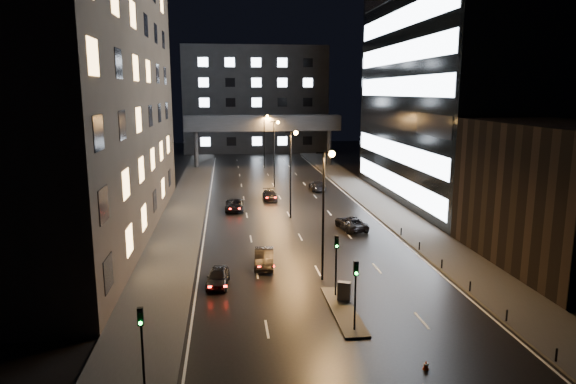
{
  "coord_description": "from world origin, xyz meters",
  "views": [
    {
      "loc": [
        -7.25,
        -29.52,
        14.5
      ],
      "look_at": [
        -0.84,
        23.49,
        4.0
      ],
      "focal_mm": 32.0,
      "sensor_mm": 36.0,
      "label": 1
    }
  ],
  "objects_px": {
    "car_away_c": "(234,205)",
    "car_toward_a": "(351,223)",
    "car_away_b": "(264,258)",
    "car_toward_b": "(317,186)",
    "car_away_d": "(270,195)",
    "utility_cabinet": "(344,291)",
    "car_away_a": "(218,277)"
  },
  "relations": [
    {
      "from": "car_away_c",
      "to": "car_toward_a",
      "type": "height_order",
      "value": "car_toward_a"
    },
    {
      "from": "car_away_b",
      "to": "car_toward_b",
      "type": "bearing_deg",
      "value": 77.21
    },
    {
      "from": "car_away_c",
      "to": "car_away_d",
      "type": "xyz_separation_m",
      "value": [
        4.9,
        5.98,
        -0.03
      ]
    },
    {
      "from": "car_away_b",
      "to": "utility_cabinet",
      "type": "distance_m",
      "value": 9.45
    },
    {
      "from": "car_away_c",
      "to": "car_away_a",
      "type": "bearing_deg",
      "value": -92.65
    },
    {
      "from": "car_away_d",
      "to": "car_toward_b",
      "type": "xyz_separation_m",
      "value": [
        7.6,
        5.91,
        0.08
      ]
    },
    {
      "from": "car_toward_b",
      "to": "utility_cabinet",
      "type": "height_order",
      "value": "utility_cabinet"
    },
    {
      "from": "car_away_a",
      "to": "car_away_b",
      "type": "bearing_deg",
      "value": 51.17
    },
    {
      "from": "car_away_c",
      "to": "utility_cabinet",
      "type": "bearing_deg",
      "value": -75.03
    },
    {
      "from": "car_away_b",
      "to": "utility_cabinet",
      "type": "relative_size",
      "value": 3.41
    },
    {
      "from": "car_away_b",
      "to": "car_toward_a",
      "type": "bearing_deg",
      "value": 51.37
    },
    {
      "from": "car_toward_a",
      "to": "utility_cabinet",
      "type": "relative_size",
      "value": 3.85
    },
    {
      "from": "car_toward_a",
      "to": "utility_cabinet",
      "type": "xyz_separation_m",
      "value": [
        -5.11,
        -18.73,
        0.1
      ]
    },
    {
      "from": "car_away_a",
      "to": "utility_cabinet",
      "type": "distance_m",
      "value": 9.75
    },
    {
      "from": "car_away_a",
      "to": "car_away_d",
      "type": "height_order",
      "value": "car_away_a"
    },
    {
      "from": "car_away_a",
      "to": "car_away_b",
      "type": "relative_size",
      "value": 0.87
    },
    {
      "from": "utility_cabinet",
      "to": "car_away_c",
      "type": "bearing_deg",
      "value": 126.67
    },
    {
      "from": "car_away_b",
      "to": "utility_cabinet",
      "type": "xyz_separation_m",
      "value": [
        4.99,
        -8.03,
        0.07
      ]
    },
    {
      "from": "car_away_a",
      "to": "car_away_b",
      "type": "height_order",
      "value": "car_away_b"
    },
    {
      "from": "car_away_d",
      "to": "car_toward_b",
      "type": "relative_size",
      "value": 0.89
    },
    {
      "from": "car_away_b",
      "to": "car_away_a",
      "type": "bearing_deg",
      "value": -130.03
    },
    {
      "from": "car_away_c",
      "to": "car_away_d",
      "type": "bearing_deg",
      "value": 51.89
    },
    {
      "from": "car_away_a",
      "to": "car_toward_b",
      "type": "height_order",
      "value": "car_toward_b"
    },
    {
      "from": "car_away_a",
      "to": "car_away_c",
      "type": "distance_m",
      "value": 24.95
    },
    {
      "from": "car_away_c",
      "to": "utility_cabinet",
      "type": "height_order",
      "value": "utility_cabinet"
    },
    {
      "from": "car_away_d",
      "to": "utility_cabinet",
      "type": "height_order",
      "value": "utility_cabinet"
    },
    {
      "from": "car_away_b",
      "to": "car_away_c",
      "type": "xyz_separation_m",
      "value": [
        -2.11,
        21.05,
        -0.07
      ]
    },
    {
      "from": "car_toward_a",
      "to": "car_away_b",
      "type": "bearing_deg",
      "value": 39.11
    },
    {
      "from": "car_away_a",
      "to": "utility_cabinet",
      "type": "xyz_separation_m",
      "value": [
        8.8,
        -4.19,
        0.14
      ]
    },
    {
      "from": "car_away_d",
      "to": "car_toward_a",
      "type": "distance_m",
      "value": 17.89
    },
    {
      "from": "car_toward_b",
      "to": "utility_cabinet",
      "type": "relative_size",
      "value": 3.74
    },
    {
      "from": "car_away_c",
      "to": "car_toward_b",
      "type": "distance_m",
      "value": 17.26
    }
  ]
}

